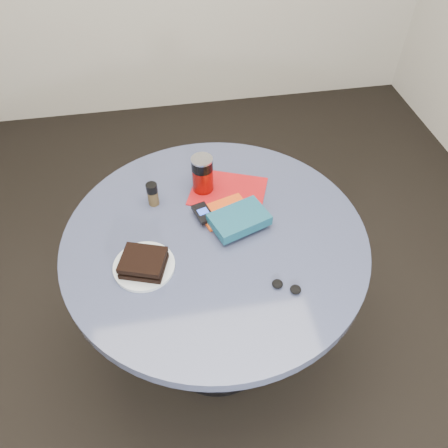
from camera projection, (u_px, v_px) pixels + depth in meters
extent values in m
plane|color=black|center=(217.00, 344.00, 1.98)|extent=(4.00, 4.00, 0.00)
cylinder|color=black|center=(217.00, 342.00, 1.97)|extent=(0.48, 0.48, 0.03)
cylinder|color=black|center=(216.00, 299.00, 1.71)|extent=(0.11, 0.11, 0.68)
cylinder|color=#353C58|center=(215.00, 239.00, 1.44)|extent=(1.00, 1.00, 0.04)
cylinder|color=silver|center=(144.00, 266.00, 1.34)|extent=(0.24, 0.24, 0.01)
cube|color=black|center=(144.00, 265.00, 1.32)|extent=(0.16, 0.14, 0.02)
cube|color=black|center=(143.00, 263.00, 1.31)|extent=(0.14, 0.13, 0.01)
cube|color=black|center=(143.00, 260.00, 1.30)|extent=(0.16, 0.14, 0.02)
cylinder|color=#710A05|center=(203.00, 179.00, 1.54)|extent=(0.10, 0.10, 0.10)
cylinder|color=black|center=(202.00, 165.00, 1.49)|extent=(0.10, 0.10, 0.04)
cylinder|color=silver|center=(202.00, 159.00, 1.48)|extent=(0.10, 0.10, 0.01)
cylinder|color=#42331C|center=(153.00, 198.00, 1.51)|extent=(0.04, 0.04, 0.06)
cylinder|color=black|center=(152.00, 188.00, 1.48)|extent=(0.04, 0.04, 0.03)
cube|color=#9E0E13|center=(228.00, 191.00, 1.57)|extent=(0.32, 0.28, 0.00)
cube|color=#D24310|center=(225.00, 212.00, 1.49)|extent=(0.19, 0.15, 0.01)
cube|color=navy|center=(239.00, 219.00, 1.43)|extent=(0.21, 0.17, 0.04)
cube|color=black|center=(203.00, 213.00, 1.46)|extent=(0.07, 0.10, 0.01)
cube|color=blue|center=(203.00, 211.00, 1.46)|extent=(0.04, 0.04, 0.00)
ellipsoid|color=black|center=(277.00, 284.00, 1.29)|extent=(0.05, 0.05, 0.02)
ellipsoid|color=black|center=(296.00, 289.00, 1.27)|extent=(0.05, 0.05, 0.02)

